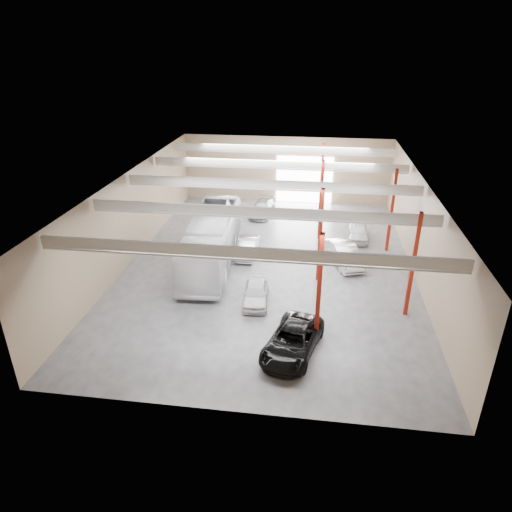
% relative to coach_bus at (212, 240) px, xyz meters
% --- Properties ---
extents(depot_shell, '(22.12, 32.12, 7.06)m').
position_rel_coach_bus_xyz_m(depot_shell, '(4.72, 0.57, 3.08)').
color(depot_shell, '#414145').
rests_on(depot_shell, ground).
extents(coach_bus, '(4.05, 13.79, 3.79)m').
position_rel_coach_bus_xyz_m(coach_bus, '(0.00, 0.00, 0.00)').
color(coach_bus, silver).
rests_on(coach_bus, ground).
extents(black_sedan, '(3.80, 5.97, 1.53)m').
position_rel_coach_bus_xyz_m(black_sedan, '(7.09, -10.93, -1.13)').
color(black_sedan, black).
rests_on(black_sedan, ground).
extents(car_row_a, '(1.95, 4.22, 1.40)m').
position_rel_coach_bus_xyz_m(car_row_a, '(4.29, -5.73, -1.20)').
color(car_row_a, silver).
rests_on(car_row_a, ground).
extents(car_row_b, '(1.53, 4.31, 1.42)m').
position_rel_coach_bus_xyz_m(car_row_b, '(2.59, 1.58, -1.19)').
color(car_row_b, '#AEAFB3').
rests_on(car_row_b, ground).
extents(car_row_c, '(2.42, 4.99, 1.40)m').
position_rel_coach_bus_xyz_m(car_row_c, '(2.59, 11.29, -1.20)').
color(car_row_c, slate).
rests_on(car_row_c, ground).
extents(car_right_near, '(3.28, 5.29, 1.65)m').
position_rel_coach_bus_xyz_m(car_right_near, '(10.41, 1.03, -1.07)').
color(car_right_near, '#BCBCC1').
rests_on(car_right_near, ground).
extents(car_right_far, '(1.87, 4.21, 1.41)m').
position_rel_coach_bus_xyz_m(car_right_far, '(11.86, 6.23, -1.19)').
color(car_right_far, silver).
rests_on(car_right_far, ground).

